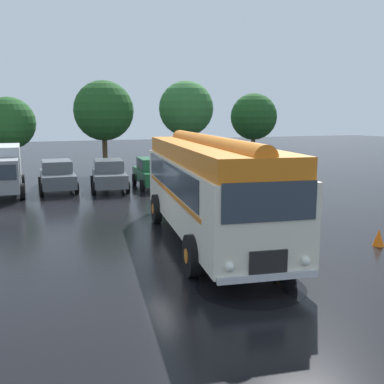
# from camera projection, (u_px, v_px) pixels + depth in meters

# --- Properties ---
(ground_plane) EXTENTS (120.00, 120.00, 0.00)m
(ground_plane) POSITION_uv_depth(u_px,v_px,m) (188.00, 241.00, 14.83)
(ground_plane) COLOR black
(vintage_bus) EXTENTS (3.96, 10.35, 3.49)m
(vintage_bus) POSITION_uv_depth(u_px,v_px,m) (209.00, 184.00, 14.57)
(vintage_bus) COLOR silver
(vintage_bus) RESTS_ON ground
(car_near_left) EXTENTS (2.05, 4.25, 1.66)m
(car_near_left) POSITION_uv_depth(u_px,v_px,m) (57.00, 175.00, 24.55)
(car_near_left) COLOR #4C5156
(car_near_left) RESTS_ON ground
(car_mid_left) EXTENTS (2.36, 4.38, 1.66)m
(car_mid_left) POSITION_uv_depth(u_px,v_px,m) (109.00, 174.00, 24.93)
(car_mid_left) COLOR #4C5156
(car_mid_left) RESTS_ON ground
(car_mid_right) EXTENTS (2.22, 4.33, 1.66)m
(car_mid_right) POSITION_uv_depth(u_px,v_px,m) (153.00, 172.00, 25.83)
(car_mid_right) COLOR #144C28
(car_mid_right) RESTS_ON ground
(car_far_right) EXTENTS (2.33, 4.37, 1.66)m
(car_far_right) POSITION_uv_depth(u_px,v_px,m) (195.00, 169.00, 27.45)
(car_far_right) COLOR silver
(car_far_right) RESTS_ON ground
(box_van) EXTENTS (2.42, 5.81, 2.50)m
(box_van) POSITION_uv_depth(u_px,v_px,m) (0.00, 168.00, 23.52)
(box_van) COLOR #B2B7BC
(box_van) RESTS_ON ground
(tree_left_of_centre) EXTENTS (3.34, 3.34, 5.26)m
(tree_left_of_centre) POSITION_uv_depth(u_px,v_px,m) (7.00, 124.00, 28.68)
(tree_left_of_centre) COLOR #4C3823
(tree_left_of_centre) RESTS_ON ground
(tree_centre) EXTENTS (4.12, 4.12, 6.45)m
(tree_centre) POSITION_uv_depth(u_px,v_px,m) (103.00, 111.00, 30.84)
(tree_centre) COLOR #4C3823
(tree_centre) RESTS_ON ground
(tree_right_of_centre) EXTENTS (4.01, 4.01, 6.57)m
(tree_right_of_centre) POSITION_uv_depth(u_px,v_px,m) (187.00, 109.00, 32.95)
(tree_right_of_centre) COLOR #4C3823
(tree_right_of_centre) RESTS_ON ground
(tree_far_right) EXTENTS (3.69, 3.69, 5.81)m
(tree_far_right) POSITION_uv_depth(u_px,v_px,m) (253.00, 115.00, 35.77)
(tree_far_right) COLOR #4C3823
(tree_far_right) RESTS_ON ground
(traffic_cone) EXTENTS (0.36, 0.36, 0.55)m
(traffic_cone) POSITION_uv_depth(u_px,v_px,m) (379.00, 238.00, 14.27)
(traffic_cone) COLOR orange
(traffic_cone) RESTS_ON ground
(puddle_patch) EXTENTS (2.71, 2.71, 0.01)m
(puddle_patch) POSITION_uv_depth(u_px,v_px,m) (250.00, 287.00, 10.91)
(puddle_patch) COLOR black
(puddle_patch) RESTS_ON ground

